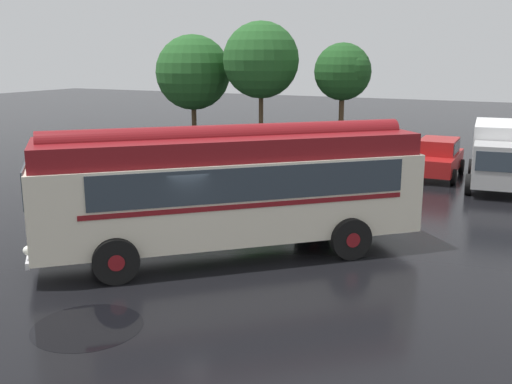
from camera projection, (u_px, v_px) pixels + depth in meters
name	position (u px, v px, depth m)	size (l,w,h in m)	color
ground_plane	(181.00, 259.00, 15.71)	(120.00, 120.00, 0.00)	black
vintage_bus	(230.00, 185.00, 15.71)	(8.99, 8.72, 3.49)	silver
car_near_left	(311.00, 148.00, 28.71)	(2.00, 4.22, 1.66)	#B7BABF
car_mid_left	(371.00, 154.00, 26.97)	(2.14, 4.29, 1.66)	#144C28
car_mid_right	(438.00, 158.00, 26.07)	(2.04, 4.24, 1.66)	maroon
box_van	(499.00, 153.00, 24.21)	(2.74, 5.92, 2.50)	silver
tree_far_left	(193.00, 72.00, 38.32)	(4.77, 4.77, 6.50)	#4C3823
tree_left_of_centre	(260.00, 60.00, 35.94)	(4.58, 4.58, 7.20)	#4C3823
tree_centre	(345.00, 72.00, 34.36)	(3.33, 3.30, 5.91)	#4C3823
puddle_patch	(88.00, 327.00, 11.81)	(2.18, 2.18, 0.01)	black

